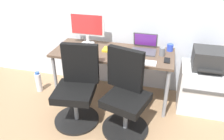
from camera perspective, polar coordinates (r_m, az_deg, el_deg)
ground_plane at (r=3.25m, az=0.22°, el=-6.69°), size 5.28×5.28×0.00m
desk at (r=2.93m, az=0.24°, el=3.51°), size 1.55×0.64×0.70m
office_chair_left at (r=2.66m, az=-8.86°, el=-4.74°), size 0.54×0.54×0.94m
office_chair_right at (r=2.52m, az=3.47°, el=-6.62°), size 0.55×0.55×0.94m
side_cabinet at (r=3.10m, az=22.00°, el=-4.38°), size 0.59×0.47×0.59m
printer at (r=2.91m, az=23.46°, el=2.53°), size 0.38×0.40×0.24m
water_bottle_on_floor at (r=3.47m, az=-18.10°, el=-2.90°), size 0.09×0.09×0.31m
desktop_monitor at (r=3.09m, az=-6.34°, el=10.97°), size 0.48×0.18×0.43m
open_laptop at (r=2.93m, az=8.18°, el=5.83°), size 0.31×0.29×0.22m
keyboard_by_monitor at (r=2.93m, az=-7.44°, el=4.92°), size 0.34×0.12×0.02m
keyboard_by_laptop at (r=2.62m, az=7.48°, el=1.98°), size 0.34×0.12×0.02m
mouse_by_monitor at (r=2.90m, az=3.73°, el=5.02°), size 0.06×0.10×0.03m
mouse_by_laptop at (r=2.72m, az=-4.29°, el=3.34°), size 0.06×0.10×0.03m
coffee_mug at (r=3.00m, az=14.50°, el=5.55°), size 0.08×0.08×0.09m
pen_cup at (r=2.83m, az=12.60°, el=4.57°), size 0.07×0.07×0.10m
phone_near_monitor at (r=2.73m, az=13.78°, el=2.38°), size 0.07×0.14×0.01m
notebook at (r=2.92m, az=-0.20°, el=5.16°), size 0.21×0.15×0.03m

